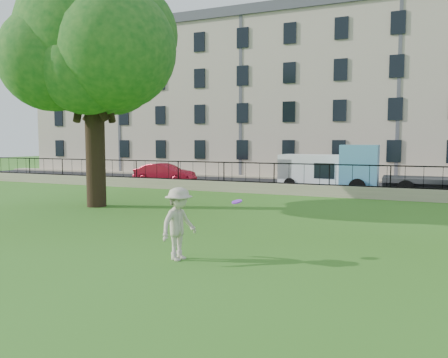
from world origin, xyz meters
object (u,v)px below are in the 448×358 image
at_px(white_van, 322,172).
at_px(blue_truck, 402,170).
at_px(frisbee, 237,202).
at_px(man, 179,224).
at_px(tree, 91,43).
at_px(red_sedan, 165,174).

height_order(white_van, blue_truck, blue_truck).
bearing_deg(frisbee, man, -141.88).
distance_m(tree, blue_truck, 17.09).
distance_m(tree, man, 11.91).
xyz_separation_m(white_van, blue_truck, (4.50, -0.96, 0.31)).
relative_size(tree, frisbee, 39.72).
distance_m(man, white_van, 17.22).
bearing_deg(red_sedan, frisbee, -146.03).
height_order(man, white_van, white_van).
relative_size(frisbee, white_van, 0.05).
distance_m(red_sedan, blue_truck, 15.01).
height_order(frisbee, white_van, white_van).
relative_size(white_van, blue_truck, 0.77).
distance_m(man, frisbee, 1.57).
relative_size(tree, red_sedan, 2.55).
xyz_separation_m(tree, red_sedan, (-2.31, 10.03, -6.51)).
distance_m(tree, white_van, 14.89).
distance_m(frisbee, white_van, 16.32).
bearing_deg(red_sedan, tree, -169.08).
relative_size(red_sedan, white_van, 0.84).
bearing_deg(white_van, tree, -121.71).
relative_size(tree, man, 5.96).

